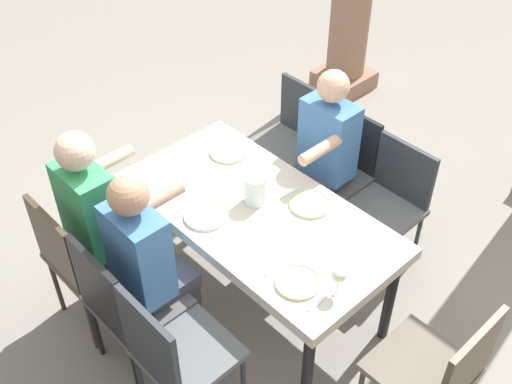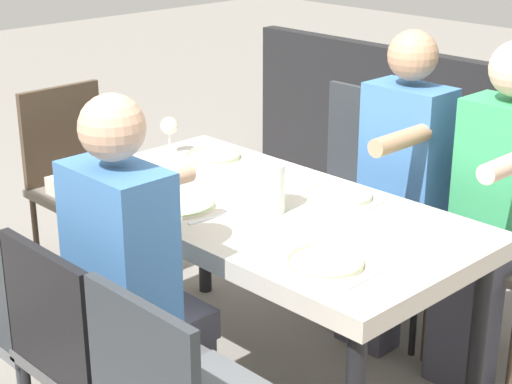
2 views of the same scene
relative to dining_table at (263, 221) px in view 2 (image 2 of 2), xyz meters
name	(u,v)px [view 2 (image 2 of 2)]	position (x,y,z in m)	size (l,w,h in m)	color
ground_plane	(262,378)	(0.00, 0.00, -0.66)	(16.00, 16.00, 0.00)	gray
dining_table	(263,221)	(0.00, 0.00, 0.00)	(1.61, 0.83, 0.73)	beige
chair_mid_north	(89,349)	(-0.11, 0.83, -0.14)	(0.44, 0.44, 0.89)	#4F4F50
chair_mid_south	(421,201)	(-0.11, -0.84, -0.12)	(0.44, 0.44, 0.95)	#4F4F50
chair_east_north	(19,308)	(0.30, 0.83, -0.16)	(0.44, 0.44, 0.86)	#5B5E61
chair_east_south	(347,180)	(0.30, -0.84, -0.13)	(0.44, 0.44, 0.95)	#5B5E61
chair_head_east	(78,174)	(1.23, 0.00, -0.13)	(0.44, 0.44, 0.93)	#6A6158
diner_woman_green	(139,281)	(-0.11, 0.64, 0.02)	(0.34, 0.49, 1.28)	#3F3F4C
diner_man_white	(396,181)	(-0.11, -0.64, 0.03)	(0.35, 0.49, 1.29)	#3F3F4C
diner_guest_third	(495,206)	(-0.55, -0.66, 0.03)	(0.35, 0.49, 1.31)	#3F3F4C
plate_0	(325,262)	(-0.50, 0.22, 0.08)	(0.24, 0.24, 0.02)	silver
fork_0	(364,280)	(-0.65, 0.22, 0.07)	(0.02, 0.17, 0.01)	silver
spoon_0	(290,249)	(-0.35, 0.22, 0.07)	(0.02, 0.17, 0.01)	silver
plate_1	(339,195)	(-0.15, -0.25, 0.08)	(0.25, 0.25, 0.02)	white
fork_1	(371,207)	(-0.30, -0.25, 0.07)	(0.02, 0.17, 0.01)	silver
spoon_1	(309,187)	(0.00, -0.25, 0.07)	(0.02, 0.17, 0.01)	silver
plate_2	(181,205)	(0.18, 0.23, 0.08)	(0.24, 0.24, 0.02)	silver
fork_2	(209,218)	(0.03, 0.23, 0.07)	(0.02, 0.17, 0.01)	silver
spoon_2	(155,196)	(0.33, 0.23, 0.07)	(0.02, 0.17, 0.01)	silver
plate_3	(213,156)	(0.53, -0.23, 0.08)	(0.23, 0.23, 0.02)	silver
wine_glass_3	(169,127)	(0.69, -0.13, 0.19)	(0.07, 0.07, 0.16)	white
fork_3	(238,165)	(0.38, -0.23, 0.07)	(0.02, 0.17, 0.01)	silver
spoon_3	(191,149)	(0.68, -0.23, 0.07)	(0.02, 0.17, 0.01)	silver
water_pitcher	(267,190)	(-0.06, 0.04, 0.15)	(0.13, 0.13, 0.18)	white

